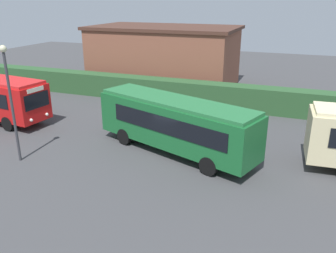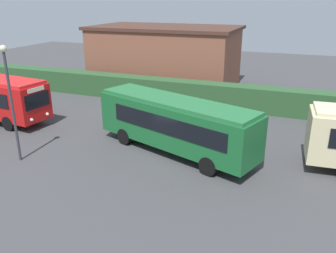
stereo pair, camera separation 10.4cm
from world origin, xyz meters
name	(u,v)px [view 2 (the right image)]	position (x,y,z in m)	size (l,w,h in m)	color
ground_plane	(178,155)	(0.00, 0.00, 0.00)	(85.77, 85.77, 0.00)	#424244
bus_green	(175,122)	(-0.31, 0.36, 1.82)	(10.17, 5.58, 3.16)	#19602D
person_center	(42,99)	(-13.09, 4.29, 0.86)	(0.43, 0.48, 1.64)	#334C8C
hedge_row	(219,96)	(0.00, 9.97, 0.98)	(54.88, 1.61, 1.96)	#2C552D
depot_building	(165,56)	(-7.06, 15.89, 2.93)	(14.36, 8.30, 5.84)	brown
lamppost	(10,92)	(-7.90, -3.75, 3.85)	(0.36, 0.36, 6.25)	#38383D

